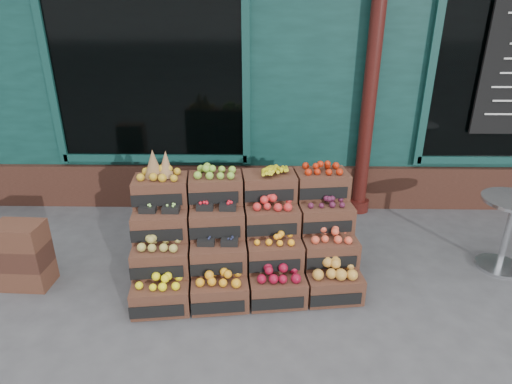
{
  "coord_description": "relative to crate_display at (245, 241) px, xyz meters",
  "views": [
    {
      "loc": [
        -0.13,
        -3.36,
        2.62
      ],
      "look_at": [
        -0.2,
        0.7,
        0.85
      ],
      "focal_mm": 30.0,
      "sensor_mm": 36.0,
      "label": 1
    }
  ],
  "objects": [
    {
      "name": "ground",
      "position": [
        0.31,
        -0.43,
        -0.42
      ],
      "size": [
        60.0,
        60.0,
        0.0
      ],
      "primitive_type": "plane",
      "color": "#444446",
      "rests_on": "ground"
    },
    {
      "name": "shop_facade",
      "position": [
        0.31,
        4.68,
        1.98
      ],
      "size": [
        12.0,
        6.24,
        4.8
      ],
      "color": "#0F3530",
      "rests_on": "ground"
    },
    {
      "name": "crate_display",
      "position": [
        0.0,
        0.0,
        0.0
      ],
      "size": [
        2.28,
        1.31,
        1.36
      ],
      "rotation": [
        0.0,
        0.0,
        0.12
      ],
      "color": "#49291C",
      "rests_on": "ground"
    },
    {
      "name": "spare_crates",
      "position": [
        -2.19,
        -0.19,
        -0.07
      ],
      "size": [
        0.47,
        0.34,
        0.69
      ],
      "rotation": [
        0.0,
        0.0,
        -0.04
      ],
      "color": "#49291C",
      "rests_on": "ground"
    },
    {
      "name": "bistro_table",
      "position": [
        2.76,
        0.21,
        0.09
      ],
      "size": [
        0.65,
        0.65,
        0.82
      ],
      "rotation": [
        0.0,
        0.0,
        0.08
      ],
      "color": "silver",
      "rests_on": "ground"
    },
    {
      "name": "shopkeeper",
      "position": [
        -0.98,
        2.31,
        0.57
      ],
      "size": [
        0.84,
        0.68,
        1.99
      ],
      "primitive_type": "imported",
      "rotation": [
        0.0,
        0.0,
        2.82
      ],
      "color": "#165024",
      "rests_on": "ground"
    }
  ]
}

